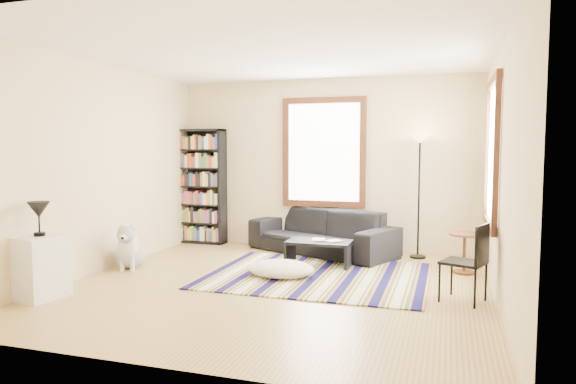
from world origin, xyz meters
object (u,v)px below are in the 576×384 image
(white_cabinet, at_px, (41,267))
(dog, at_px, (131,246))
(floor_lamp, at_px, (419,197))
(floor_cushion, at_px, (281,269))
(side_table, at_px, (464,253))
(bookshelf, at_px, (200,186))
(folding_chair, at_px, (463,262))
(sofa, at_px, (322,232))
(coffee_table, at_px, (319,253))

(white_cabinet, relative_size, dog, 1.14)
(dog, bearing_deg, floor_lamp, 7.41)
(floor_cushion, relative_size, side_table, 1.62)
(floor_cushion, bearing_deg, dog, -176.61)
(bookshelf, distance_m, folding_chair, 4.96)
(white_cabinet, bearing_deg, floor_lamp, 50.03)
(sofa, xyz_separation_m, floor_cushion, (-0.14, -1.65, -0.24))
(floor_lamp, distance_m, side_table, 1.24)
(white_cabinet, height_order, dog, white_cabinet)
(floor_lamp, xyz_separation_m, folding_chair, (0.59, -2.17, -0.50))
(floor_cushion, bearing_deg, bookshelf, 137.95)
(coffee_table, height_order, white_cabinet, white_cabinet)
(side_table, xyz_separation_m, dog, (-4.43, -1.05, 0.04))
(floor_cushion, xyz_separation_m, white_cabinet, (-2.24, -1.69, 0.24))
(bookshelf, relative_size, white_cabinet, 2.86)
(floor_cushion, distance_m, floor_lamp, 2.52)
(floor_cushion, bearing_deg, floor_lamp, 47.23)
(bookshelf, xyz_separation_m, floor_lamp, (3.75, -0.17, -0.07))
(sofa, relative_size, floor_lamp, 1.28)
(sofa, height_order, floor_cushion, sofa)
(side_table, distance_m, dog, 4.55)
(floor_lamp, bearing_deg, bookshelf, 177.40)
(sofa, distance_m, dog, 2.91)
(coffee_table, xyz_separation_m, side_table, (1.95, 0.15, 0.09))
(coffee_table, distance_m, folding_chair, 2.26)
(floor_cushion, bearing_deg, side_table, 22.23)
(white_cabinet, bearing_deg, folding_chair, 24.22)
(coffee_table, relative_size, white_cabinet, 1.29)
(floor_lamp, relative_size, folding_chair, 2.16)
(floor_lamp, distance_m, white_cabinet, 5.20)
(floor_lamp, relative_size, white_cabinet, 2.66)
(folding_chair, bearing_deg, dog, -163.14)
(coffee_table, height_order, dog, dog)
(coffee_table, xyz_separation_m, folding_chair, (1.90, -1.19, 0.25))
(white_cabinet, bearing_deg, sofa, 62.88)
(sofa, bearing_deg, side_table, 5.00)
(floor_cushion, relative_size, floor_lamp, 0.47)
(side_table, distance_m, folding_chair, 1.36)
(floor_lamp, relative_size, dog, 3.02)
(folding_chair, xyz_separation_m, dog, (-4.38, 0.29, -0.12))
(floor_cushion, xyz_separation_m, floor_lamp, (1.62, 1.75, 0.82))
(sofa, bearing_deg, white_cabinet, -101.56)
(floor_cushion, xyz_separation_m, dog, (-2.16, -0.13, 0.20))
(bookshelf, xyz_separation_m, floor_cushion, (2.13, -1.92, -0.89))
(coffee_table, xyz_separation_m, white_cabinet, (-2.55, -2.47, 0.17))
(dog, bearing_deg, folding_chair, -22.82)
(bookshelf, bearing_deg, floor_lamp, -2.60)
(coffee_table, distance_m, dog, 2.64)
(sofa, relative_size, coffee_table, 2.65)
(bookshelf, height_order, side_table, bookshelf)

